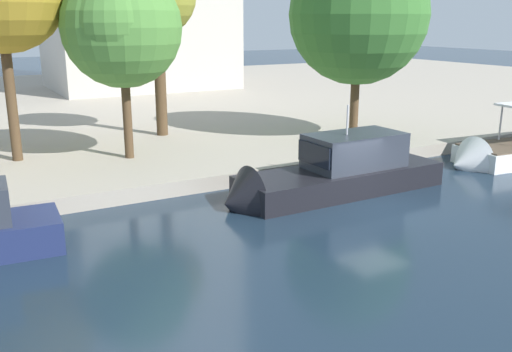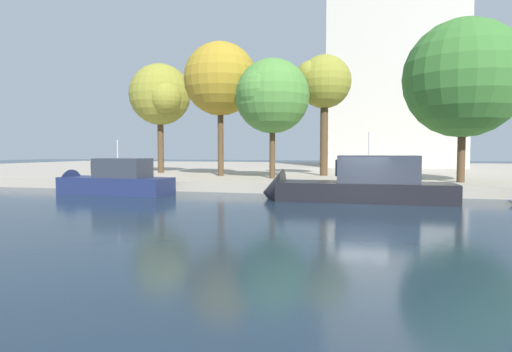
# 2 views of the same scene
# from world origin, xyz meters

# --- Properties ---
(ground_plane) EXTENTS (220.00, 220.00, 0.00)m
(ground_plane) POSITION_xyz_m (0.00, 0.00, 0.00)
(ground_plane) COLOR #192838
(dock_promenade) EXTENTS (120.00, 55.00, 0.68)m
(dock_promenade) POSITION_xyz_m (0.00, 32.52, 0.34)
(dock_promenade) COLOR #A39989
(dock_promenade) RESTS_ON ground_plane
(motor_yacht_1) EXTENTS (10.70, 3.12, 4.93)m
(motor_yacht_1) POSITION_xyz_m (-0.64, 2.15, 0.76)
(motor_yacht_1) COLOR black
(motor_yacht_1) RESTS_ON ground_plane
(tree_1) EXTENTS (7.96, 7.96, 11.03)m
(tree_1) POSITION_xyz_m (6.54, 9.25, 7.89)
(tree_1) COLOR #4C3823
(tree_1) RESTS_ON dock_promenade
(tree_3) EXTENTS (5.79, 5.79, 9.31)m
(tree_3) POSITION_xyz_m (-7.15, 10.15, 7.14)
(tree_3) COLOR #4C3823
(tree_3) RESTS_ON dock_promenade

